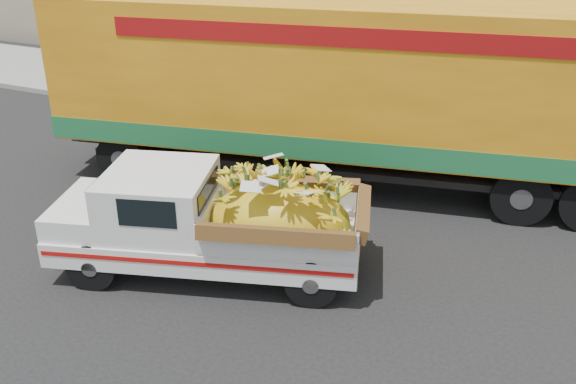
% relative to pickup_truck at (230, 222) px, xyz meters
% --- Properties ---
extents(ground, '(100.00, 100.00, 0.00)m').
position_rel_pickup_truck_xyz_m(ground, '(-1.94, 0.00, -0.92)').
color(ground, black).
rests_on(ground, ground).
extents(curb, '(60.00, 0.25, 0.15)m').
position_rel_pickup_truck_xyz_m(curb, '(-1.94, 6.47, -0.84)').
color(curb, gray).
rests_on(curb, ground).
extents(sidewalk, '(60.00, 4.00, 0.14)m').
position_rel_pickup_truck_xyz_m(sidewalk, '(-1.94, 8.57, -0.85)').
color(sidewalk, gray).
rests_on(sidewalk, ground).
extents(pickup_truck, '(5.18, 3.10, 1.71)m').
position_rel_pickup_truck_xyz_m(pickup_truck, '(0.00, 0.00, 0.00)').
color(pickup_truck, black).
rests_on(pickup_truck, ground).
extents(semi_trailer, '(12.08, 4.69, 3.80)m').
position_rel_pickup_truck_xyz_m(semi_trailer, '(0.45, 4.02, 1.20)').
color(semi_trailer, black).
rests_on(semi_trailer, ground).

